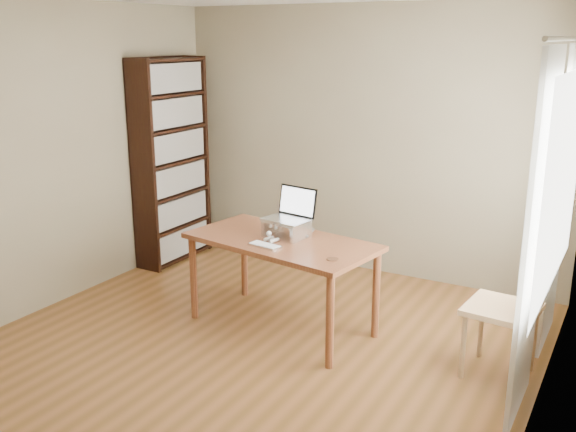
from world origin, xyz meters
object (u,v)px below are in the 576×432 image
object	(u,v)px
desk	(282,250)
keyboard	(265,245)
cat	(289,228)
chair	(516,301)
laptop	(290,211)
bookshelf	(172,161)

from	to	relation	value
desk	keyboard	distance (m)	0.24
desk	cat	distance (m)	0.19
cat	chair	distance (m)	1.79
keyboard	cat	bearing A→B (deg)	94.38
keyboard	cat	distance (m)	0.34
desk	chair	bearing A→B (deg)	11.31
laptop	cat	xyz separation A→B (m)	(0.00, -0.03, -0.13)
bookshelf	desk	distance (m)	2.09
bookshelf	desk	xyz separation A→B (m)	(1.83, -0.91, -0.39)
laptop	chair	xyz separation A→B (m)	(1.78, -0.07, -0.38)
keyboard	laptop	bearing A→B (deg)	95.27
bookshelf	laptop	xyz separation A→B (m)	(1.83, -0.77, -0.10)
bookshelf	keyboard	bearing A→B (deg)	-31.91
keyboard	chair	bearing A→B (deg)	17.63
keyboard	chair	xyz separation A→B (m)	(1.80, 0.30, -0.19)
laptop	chair	distance (m)	1.82
laptop	chair	world-z (taller)	laptop
bookshelf	desk	world-z (taller)	bookshelf
laptop	keyboard	bearing A→B (deg)	-84.15
keyboard	chair	size ratio (longest dim) A/B	0.26
desk	cat	xyz separation A→B (m)	(0.00, 0.11, 0.15)
desk	chair	size ratio (longest dim) A/B	1.53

